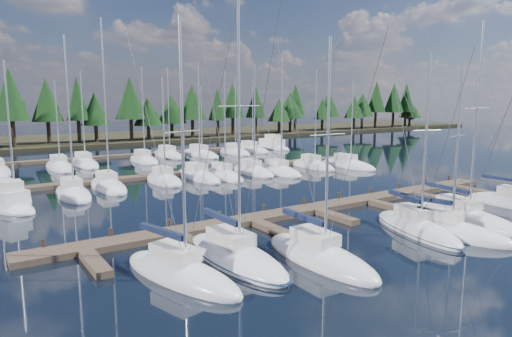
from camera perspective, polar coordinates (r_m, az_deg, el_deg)
ground at (r=47.34m, az=-2.49°, el=-2.33°), size 260.00×260.00×0.00m
far_shore at (r=103.06m, az=-19.89°, el=3.46°), size 220.00×30.00×0.60m
main_dock at (r=37.26m, az=7.57°, el=-5.21°), size 44.00×6.13×0.90m
back_docks at (r=64.67m, az=-11.42°, el=0.74°), size 50.00×21.80×0.40m
front_sailboat_0 at (r=24.37m, az=-9.46°, el=-12.80°), size 4.56×8.88×13.85m
front_sailboat_1 at (r=26.52m, az=-2.66°, el=-10.88°), size 3.35×9.76×15.97m
front_sailboat_2 at (r=26.71m, az=7.90°, el=-10.81°), size 2.81×9.01×13.21m
front_sailboat_3 at (r=33.77m, az=22.47°, el=-7.19°), size 4.54×9.26×12.30m
front_sailboat_4 at (r=33.63m, az=19.40°, el=-7.07°), size 4.89×9.38×12.89m
front_sailboat_5 at (r=37.96m, az=24.44°, el=-5.54°), size 3.94×10.00×15.36m
back_sailboat_rows at (r=60.36m, az=-9.92°, el=0.26°), size 42.27×32.76×17.52m
motor_yacht_left at (r=43.55m, az=-28.77°, el=-3.85°), size 5.31×8.50×4.02m
motor_yacht_right at (r=81.81m, az=2.00°, el=2.81°), size 3.99×8.74×4.21m
tree_line at (r=93.21m, az=-18.71°, el=7.51°), size 183.80×11.27×14.09m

